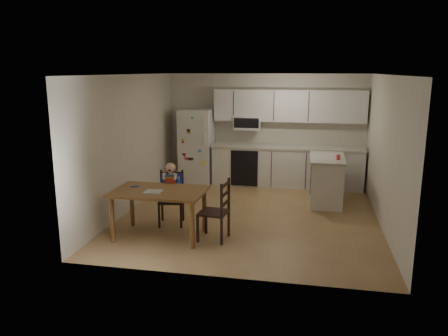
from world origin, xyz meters
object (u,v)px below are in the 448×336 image
Objects in this scene: chair_side at (219,207)px; dining_table at (159,197)px; kitchen_island at (326,180)px; red_cup at (338,157)px; refrigerator at (197,146)px; chair_booster at (171,187)px.

dining_table is at bearing -81.73° from chair_side.
kitchen_island is at bearing 150.32° from chair_side.
kitchen_island reaches higher than dining_table.
red_cup is 2.84m from chair_side.
refrigerator is 3.38m from red_cup.
dining_table is at bearing -142.63° from red_cup.
refrigerator is 1.36× the size of kitchen_island.
red_cup reaches higher than dining_table.
refrigerator is at bearing 156.86° from red_cup.
red_cup reaches higher than kitchen_island.
chair_booster reaches higher than red_cup.
red_cup is 0.10× the size of chair_side.
chair_booster reaches higher than chair_side.
chair_booster reaches higher than kitchen_island.
red_cup is at bearing 144.33° from chair_side.
refrigerator reaches higher than chair_booster.
kitchen_island is 1.17× the size of chair_booster.
chair_side is (-1.67, -2.34, 0.07)m from kitchen_island.
dining_table is (-2.61, -2.38, 0.19)m from kitchen_island.
refrigerator is at bearing 159.47° from kitchen_island.
chair_booster is (0.30, -2.85, -0.20)m from refrigerator.
refrigerator reaches higher than red_cup.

